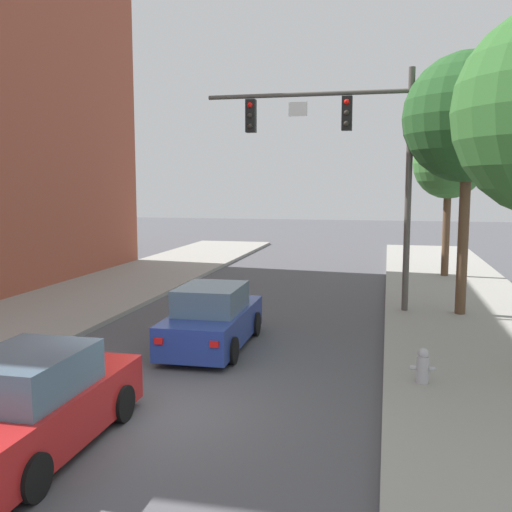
# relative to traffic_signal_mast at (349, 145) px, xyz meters

# --- Properties ---
(ground_plane) EXTENTS (120.00, 120.00, 0.00)m
(ground_plane) POSITION_rel_traffic_signal_mast_xyz_m (-2.76, -9.22, -5.34)
(ground_plane) COLOR #4C4C51
(traffic_signal_mast) EXTENTS (6.54, 0.38, 7.50)m
(traffic_signal_mast) POSITION_rel_traffic_signal_mast_xyz_m (0.00, 0.00, 0.00)
(traffic_signal_mast) COLOR #514C47
(traffic_signal_mast) RESTS_ON sidewalk_right
(car_lead_blue) EXTENTS (1.90, 4.27, 1.60)m
(car_lead_blue) POSITION_rel_traffic_signal_mast_xyz_m (-3.01, -4.91, -4.62)
(car_lead_blue) COLOR navy
(car_lead_blue) RESTS_ON ground
(car_following_red) EXTENTS (1.86, 4.25, 1.60)m
(car_following_red) POSITION_rel_traffic_signal_mast_xyz_m (-3.98, -11.04, -4.62)
(car_following_red) COLOR #B21E1E
(car_following_red) RESTS_ON ground
(fire_hydrant) EXTENTS (0.48, 0.24, 0.72)m
(fire_hydrant) POSITION_rel_traffic_signal_mast_xyz_m (2.00, -6.93, -4.83)
(fire_hydrant) COLOR #B2B2B7
(fire_hydrant) RESTS_ON sidewalk_right
(street_tree_second) EXTENTS (3.86, 3.86, 7.87)m
(street_tree_second) POSITION_rel_traffic_signal_mast_xyz_m (3.50, -0.13, 0.73)
(street_tree_second) COLOR brown
(street_tree_second) RESTS_ON sidewalk_right
(street_tree_third) EXTENTS (3.02, 3.02, 6.38)m
(street_tree_third) POSITION_rel_traffic_signal_mast_xyz_m (3.74, 7.69, -0.36)
(street_tree_third) COLOR brown
(street_tree_third) RESTS_ON sidewalk_right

